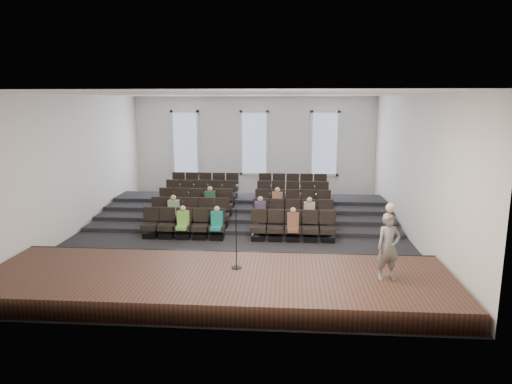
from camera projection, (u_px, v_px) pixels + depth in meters
ground at (239, 235)px, 16.56m from camera, size 14.00×14.00×0.00m
ceiling at (238, 94)px, 15.58m from camera, size 12.00×14.00×0.02m
wall_back at (254, 147)px, 22.93m from camera, size 12.00×0.04×5.00m
wall_front at (201, 216)px, 9.20m from camera, size 12.00×0.04×5.00m
wall_left at (74, 165)px, 16.50m from camera, size 0.04×14.00×5.00m
wall_right at (413, 168)px, 15.63m from camera, size 0.04×14.00×5.00m
stage at (217, 283)px, 11.52m from camera, size 11.80×3.60×0.50m
stage_lip at (227, 259)px, 13.25m from camera, size 11.80×0.06×0.52m
risers at (247, 209)px, 19.62m from camera, size 11.80×4.80×0.60m
seating_rows at (244, 207)px, 17.93m from camera, size 6.80×4.70×1.67m
windows at (254, 143)px, 22.83m from camera, size 8.44×0.10×3.24m
audience at (240, 211)px, 16.71m from camera, size 5.45×2.64×1.10m
speaker at (388, 247)px, 10.98m from camera, size 0.69×0.55×1.65m
mic_stand at (236, 251)px, 11.79m from camera, size 0.27×0.27×1.59m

